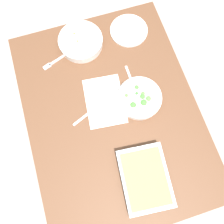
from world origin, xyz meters
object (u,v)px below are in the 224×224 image
Objects in this scene: stew_bowl at (81,41)px; baking_dish at (145,178)px; broccoli_bowl at (139,98)px; spoon_by_broccoli at (133,84)px; drink_cup at (104,99)px; side_plate at (129,31)px; spoon_by_stew at (82,51)px; fork_on_table at (55,62)px; spoon_spare at (90,112)px.

stew_bowl is 0.78× the size of baking_dish.
stew_bowl is at bearing 26.15° from broccoli_bowl.
baking_dish reaches higher than spoon_by_broccoli.
baking_dish is at bearing -171.06° from drink_cup.
baking_dish is (-0.81, -0.10, 0.00)m from stew_bowl.
spoon_by_broccoli is (0.10, 0.00, -0.03)m from broccoli_bowl.
stew_bowl is 0.29m from side_plate.
side_plate is at bearing -13.41° from baking_dish.
spoon_by_stew is at bearing 98.77° from side_plate.
fork_on_table is at bearing 98.06° from side_plate.
side_plate is 0.30m from spoon_by_stew.
broccoli_bowl is 0.10m from spoon_by_broccoli.
baking_dish is 1.85× the size of fork_on_table.
broccoli_bowl is 0.73× the size of baking_dish.
side_plate is at bearing -81.94° from fork_on_table.
side_plate is 0.34m from spoon_by_broccoli.
drink_cup is at bearing 144.99° from side_plate.
baking_dish is (-0.39, 0.11, 0.00)m from broccoli_bowl.
drink_cup is at bearing -175.60° from stew_bowl.
spoon_spare is 0.98× the size of fork_on_table.
stew_bowl is 1.45× the size of fork_on_table.
spoon_spare is (-0.08, 0.26, 0.00)m from spoon_by_broccoli.
drink_cup is 0.10m from spoon_spare.
broccoli_bowl reaches higher than stew_bowl.
drink_cup reaches higher than spoon_by_broccoli.
spoon_by_broccoli is at bearing 165.13° from side_plate.
side_plate is at bearing -11.34° from broccoli_bowl.
drink_cup is 0.49× the size of spoon_by_stew.
broccoli_bowl reaches higher than spoon_by_broccoli.
fork_on_table is at bearing 55.33° from spoon_by_broccoli.
baking_dish is 0.43m from spoon_spare.
spoon_by_stew is 1.03× the size of spoon_spare.
side_plate is (0.81, -0.19, -0.03)m from baking_dish.
drink_cup is 0.39× the size of side_plate.
spoon_by_broccoli is (0.48, -0.11, -0.03)m from baking_dish.
broccoli_bowl is at bearing -92.67° from spoon_spare.
stew_bowl is 0.41m from spoon_spare.
spoon_by_stew and spoon_spare have the same top height.
spoon_by_stew is 1.00× the size of spoon_by_broccoli.
spoon_by_stew is at bearing -83.24° from fork_on_table.
broccoli_bowl reaches higher than spoon_by_stew.
spoon_spare is at bearing 107.69° from spoon_by_broccoli.
side_plate is at bearing -81.23° from spoon_by_stew.
spoon_by_stew is 0.37m from spoon_spare.
spoon_by_stew is 0.16m from fork_on_table.
baking_dish is 0.77m from spoon_by_stew.
stew_bowl reaches higher than spoon_spare.
spoon_spare is at bearing -162.12° from fork_on_table.
side_plate is at bearing -40.59° from spoon_spare.
spoon_by_stew is at bearing 7.93° from baking_dish.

